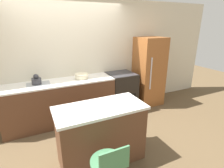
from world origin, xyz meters
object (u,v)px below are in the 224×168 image
object	(u,v)px
mixing_bowl	(82,76)
oven_range	(121,91)
kettle	(36,80)
refrigerator	(149,72)

from	to	relation	value
mixing_bowl	oven_range	bearing A→B (deg)	-1.34
kettle	refrigerator	bearing A→B (deg)	-0.47
oven_range	refrigerator	size ratio (longest dim) A/B	0.53
oven_range	mixing_bowl	world-z (taller)	mixing_bowl
refrigerator	oven_range	bearing A→B (deg)	-179.96
refrigerator	kettle	bearing A→B (deg)	179.53
oven_range	kettle	size ratio (longest dim) A/B	4.54
refrigerator	mixing_bowl	xyz separation A→B (m)	(-1.79, 0.02, 0.10)
oven_range	mixing_bowl	xyz separation A→B (m)	(-0.98, 0.02, 0.52)
oven_range	mixing_bowl	distance (m)	1.11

